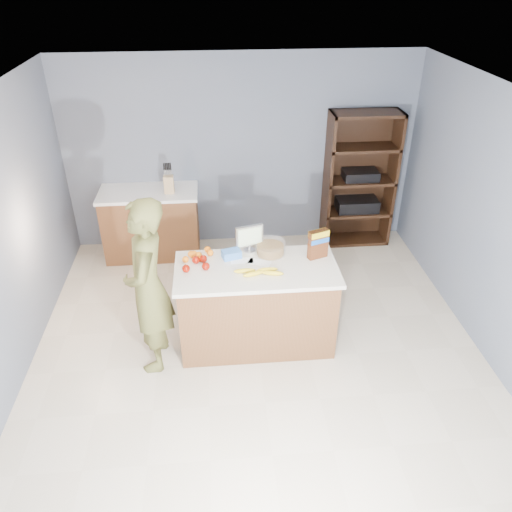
{
  "coord_description": "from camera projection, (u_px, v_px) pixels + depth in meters",
  "views": [
    {
      "loc": [
        -0.37,
        -3.68,
        3.47
      ],
      "look_at": [
        0.0,
        0.35,
        1.0
      ],
      "focal_mm": 35.0,
      "sensor_mm": 36.0,
      "label": 1
    }
  ],
  "objects": [
    {
      "name": "floor",
      "position": [
        259.0,
        360.0,
        4.96
      ],
      "size": [
        4.5,
        5.0,
        0.02
      ],
      "primitive_type": "cube",
      "color": "beige",
      "rests_on": "ground"
    },
    {
      "name": "envelopes",
      "position": [
        251.0,
        262.0,
        4.84
      ],
      "size": [
        0.4,
        0.2,
        0.0
      ],
      "color": "white",
      "rests_on": "counter_peninsula"
    },
    {
      "name": "knife_block",
      "position": [
        169.0,
        184.0,
        6.17
      ],
      "size": [
        0.12,
        0.1,
        0.31
      ],
      "color": "tan",
      "rests_on": "back_cabinet"
    },
    {
      "name": "tv",
      "position": [
        249.0,
        237.0,
        4.93
      ],
      "size": [
        0.28,
        0.12,
        0.28
      ],
      "color": "silver",
      "rests_on": "counter_peninsula"
    },
    {
      "name": "counter_peninsula",
      "position": [
        256.0,
        308.0,
        5.0
      ],
      "size": [
        1.56,
        0.76,
        0.9
      ],
      "color": "brown",
      "rests_on": "ground"
    },
    {
      "name": "cereal_box",
      "position": [
        318.0,
        242.0,
        4.82
      ],
      "size": [
        0.21,
        0.14,
        0.3
      ],
      "color": "#592B14",
      "rests_on": "counter_peninsula"
    },
    {
      "name": "back_cabinet",
      "position": [
        152.0,
        223.0,
        6.5
      ],
      "size": [
        1.24,
        0.62,
        0.9
      ],
      "color": "brown",
      "rests_on": "ground"
    },
    {
      "name": "person",
      "position": [
        148.0,
        287.0,
        4.52
      ],
      "size": [
        0.42,
        0.64,
        1.74
      ],
      "primitive_type": "imported",
      "rotation": [
        0.0,
        0.0,
        -1.58
      ],
      "color": "brown",
      "rests_on": "ground"
    },
    {
      "name": "walls",
      "position": [
        260.0,
        210.0,
        4.1
      ],
      "size": [
        4.52,
        5.02,
        2.51
      ],
      "color": "slate",
      "rests_on": "ground"
    },
    {
      "name": "shelving_unit",
      "position": [
        358.0,
        181.0,
        6.63
      ],
      "size": [
        0.9,
        0.4,
        1.8
      ],
      "color": "black",
      "rests_on": "ground"
    },
    {
      "name": "blue_carton",
      "position": [
        231.0,
        254.0,
        4.88
      ],
      "size": [
        0.21,
        0.16,
        0.08
      ],
      "primitive_type": "cube",
      "rotation": [
        0.0,
        0.0,
        0.27
      ],
      "color": "blue",
      "rests_on": "counter_peninsula"
    },
    {
      "name": "salad_bowl",
      "position": [
        270.0,
        248.0,
        4.94
      ],
      "size": [
        0.3,
        0.3,
        0.13
      ],
      "color": "#267219",
      "rests_on": "counter_peninsula"
    },
    {
      "name": "apples",
      "position": [
        198.0,
        263.0,
        4.74
      ],
      "size": [
        0.26,
        0.24,
        0.08
      ],
      "color": "#840E03",
      "rests_on": "counter_peninsula"
    },
    {
      "name": "oranges",
      "position": [
        198.0,
        255.0,
        4.89
      ],
      "size": [
        0.3,
        0.24,
        0.06
      ],
      "color": "orange",
      "rests_on": "counter_peninsula"
    },
    {
      "name": "bananas",
      "position": [
        259.0,
        272.0,
        4.64
      ],
      "size": [
        0.47,
        0.14,
        0.05
      ],
      "color": "yellow",
      "rests_on": "counter_peninsula"
    }
  ]
}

